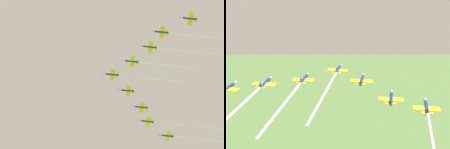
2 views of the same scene
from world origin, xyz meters
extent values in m
cylinder|color=navy|center=(13.37, 0.88, 218.91)|extent=(9.71, 6.85, 1.31)
cone|color=#9EA3AD|center=(7.86, -2.63, 218.91)|extent=(2.67, 2.32, 1.24)
cube|color=yellow|center=(13.87, 1.20, 218.85)|extent=(8.31, 10.05, 0.21)
cube|color=yellow|center=(17.31, 3.40, 218.91)|extent=(3.57, 4.30, 0.21)
cube|color=navy|center=(17.23, 3.35, 219.98)|extent=(1.70, 1.18, 2.14)
cylinder|color=white|center=(40.31, 18.08, 218.91)|extent=(45.36, 29.43, 0.91)
cylinder|color=navy|center=(32.44, -2.12, 218.38)|extent=(9.71, 6.85, 1.31)
cone|color=#9EA3AD|center=(26.93, -5.64, 218.38)|extent=(2.67, 2.32, 1.24)
cube|color=yellow|center=(32.94, -1.80, 218.32)|extent=(8.31, 10.05, 0.21)
cube|color=yellow|center=(36.38, 0.39, 218.38)|extent=(3.57, 4.30, 0.21)
cube|color=navy|center=(36.30, 0.34, 219.45)|extent=(1.70, 1.18, 2.14)
cylinder|color=white|center=(57.14, 13.65, 218.38)|extent=(40.90, 26.58, 0.91)
cylinder|color=navy|center=(18.66, 19.44, 219.44)|extent=(9.71, 6.85, 1.31)
cone|color=#9EA3AD|center=(13.16, 15.93, 219.44)|extent=(2.67, 2.32, 1.24)
cube|color=yellow|center=(19.16, 19.76, 219.38)|extent=(8.31, 10.05, 0.21)
cube|color=yellow|center=(22.61, 21.96, 219.44)|extent=(3.57, 4.30, 0.21)
cube|color=navy|center=(22.53, 21.91, 220.51)|extent=(1.70, 1.18, 2.14)
cylinder|color=navy|center=(50.38, -5.85, 220.41)|extent=(9.71, 6.85, 1.31)
cone|color=#9EA3AD|center=(44.88, -9.36, 220.41)|extent=(2.67, 2.32, 1.24)
cube|color=yellow|center=(50.88, -5.53, 220.35)|extent=(8.31, 10.05, 0.21)
cube|color=yellow|center=(54.32, -3.33, 220.41)|extent=(3.57, 4.30, 0.21)
cube|color=navy|center=(54.24, -3.38, 221.48)|extent=(1.70, 1.18, 2.14)
cylinder|color=white|center=(76.73, 10.98, 220.41)|extent=(44.18, 28.67, 0.91)
cylinder|color=navy|center=(22.83, 37.29, 217.41)|extent=(9.71, 6.85, 1.31)
cone|color=#9EA3AD|center=(17.33, 33.78, 217.41)|extent=(2.67, 2.32, 1.24)
cube|color=yellow|center=(23.33, 37.61, 217.35)|extent=(8.31, 10.05, 0.21)
cube|color=yellow|center=(26.78, 39.81, 217.41)|extent=(3.57, 4.30, 0.21)
cube|color=navy|center=(26.70, 39.76, 218.48)|extent=(1.70, 1.18, 2.14)
cylinder|color=navy|center=(63.30, -12.78, 220.07)|extent=(9.71, 6.85, 1.31)
cone|color=#9EA3AD|center=(57.80, -16.29, 220.07)|extent=(2.67, 2.32, 1.24)
cube|color=yellow|center=(63.80, -12.46, 220.01)|extent=(8.31, 10.05, 0.21)
cube|color=yellow|center=(67.24, -10.26, 220.07)|extent=(3.57, 4.30, 0.21)
cube|color=navy|center=(67.16, -10.31, 221.14)|extent=(1.70, 1.18, 2.14)
cylinder|color=white|center=(94.03, 6.84, 220.07)|extent=(52.94, 34.26, 0.91)
cylinder|color=navy|center=(21.98, 51.93, 217.76)|extent=(9.71, 6.85, 1.31)
cone|color=#9EA3AD|center=(16.48, 48.41, 217.76)|extent=(2.67, 2.32, 1.24)
cube|color=yellow|center=(22.48, 52.25, 217.70)|extent=(8.31, 10.05, 0.21)
cube|color=yellow|center=(25.92, 54.44, 217.76)|extent=(3.57, 4.30, 0.21)
cube|color=navy|center=(25.84, 54.39, 218.82)|extent=(1.70, 1.18, 2.14)
cylinder|color=white|center=(54.52, 72.71, 217.76)|extent=(56.57, 36.58, 0.91)
cylinder|color=navy|center=(86.78, -12.97, 218.67)|extent=(9.71, 6.85, 1.31)
cone|color=#9EA3AD|center=(81.28, -16.48, 218.67)|extent=(2.67, 2.32, 1.24)
cube|color=yellow|center=(87.28, -12.65, 218.61)|extent=(8.31, 10.05, 0.21)
cube|color=yellow|center=(90.72, -10.45, 218.67)|extent=(3.57, 4.30, 0.21)
cube|color=navy|center=(90.64, -10.50, 219.74)|extent=(1.70, 1.18, 2.14)
cylinder|color=navy|center=(31.69, 73.31, 219.15)|extent=(9.71, 6.85, 1.31)
cone|color=#9EA3AD|center=(26.18, 69.79, 219.15)|extent=(2.67, 2.32, 1.24)
cube|color=yellow|center=(32.19, 73.63, 219.09)|extent=(8.31, 10.05, 0.21)
cube|color=yellow|center=(35.63, 75.82, 219.15)|extent=(3.57, 4.30, 0.21)
cube|color=navy|center=(35.55, 75.77, 220.22)|extent=(1.70, 1.18, 2.14)
cylinder|color=white|center=(64.52, 94.27, 219.15)|extent=(57.15, 36.95, 0.91)
camera|label=1|loc=(44.51, -61.83, 1.88)|focal=44.95mm
camera|label=2|loc=(126.93, 104.19, 269.02)|focal=54.91mm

